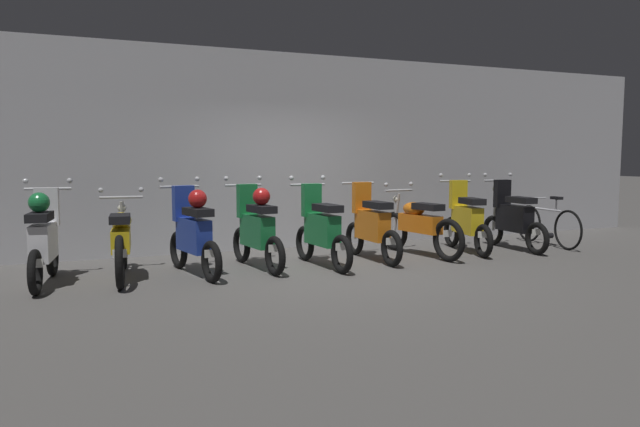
{
  "coord_description": "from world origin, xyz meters",
  "views": [
    {
      "loc": [
        -3.2,
        -7.33,
        1.55
      ],
      "look_at": [
        0.03,
        0.41,
        0.75
      ],
      "focal_mm": 32.83,
      "sensor_mm": 36.0,
      "label": 1
    }
  ],
  "objects_px": {
    "motorbike_slot_6": "(419,225)",
    "motorbike_slot_5": "(371,226)",
    "motorbike_slot_2": "(193,232)",
    "motorbike_slot_4": "(321,230)",
    "bicycle": "(548,225)",
    "motorbike_slot_3": "(256,228)",
    "motorbike_slot_0": "(44,239)",
    "motorbike_slot_1": "(121,240)",
    "motorbike_slot_8": "(513,218)",
    "motorbike_slot_7": "(466,220)"
  },
  "relations": [
    {
      "from": "motorbike_slot_6",
      "to": "motorbike_slot_7",
      "type": "bearing_deg",
      "value": 0.75
    },
    {
      "from": "motorbike_slot_3",
      "to": "motorbike_slot_8",
      "type": "xyz_separation_m",
      "value": [
        4.5,
        -0.0,
        -0.04
      ]
    },
    {
      "from": "motorbike_slot_3",
      "to": "bicycle",
      "type": "bearing_deg",
      "value": 0.97
    },
    {
      "from": "motorbike_slot_2",
      "to": "motorbike_slot_5",
      "type": "bearing_deg",
      "value": 2.2
    },
    {
      "from": "motorbike_slot_4",
      "to": "bicycle",
      "type": "distance_m",
      "value": 4.47
    },
    {
      "from": "motorbike_slot_4",
      "to": "bicycle",
      "type": "xyz_separation_m",
      "value": [
        4.46,
        0.28,
        -0.17
      ]
    },
    {
      "from": "bicycle",
      "to": "motorbike_slot_8",
      "type": "bearing_deg",
      "value": -173.88
    },
    {
      "from": "motorbike_slot_0",
      "to": "motorbike_slot_2",
      "type": "height_order",
      "value": "same"
    },
    {
      "from": "motorbike_slot_2",
      "to": "motorbike_slot_5",
      "type": "height_order",
      "value": "motorbike_slot_2"
    },
    {
      "from": "motorbike_slot_0",
      "to": "bicycle",
      "type": "xyz_separation_m",
      "value": [
        8.05,
        0.11,
        -0.21
      ]
    },
    {
      "from": "motorbike_slot_4",
      "to": "motorbike_slot_6",
      "type": "bearing_deg",
      "value": 8.41
    },
    {
      "from": "motorbike_slot_5",
      "to": "motorbike_slot_6",
      "type": "relative_size",
      "value": 0.87
    },
    {
      "from": "bicycle",
      "to": "motorbike_slot_2",
      "type": "bearing_deg",
      "value": -178.18
    },
    {
      "from": "motorbike_slot_4",
      "to": "motorbike_slot_7",
      "type": "xyz_separation_m",
      "value": [
        2.71,
        0.28,
        0.0
      ]
    },
    {
      "from": "motorbike_slot_1",
      "to": "motorbike_slot_7",
      "type": "distance_m",
      "value": 5.4
    },
    {
      "from": "motorbike_slot_0",
      "to": "motorbike_slot_6",
      "type": "height_order",
      "value": "motorbike_slot_0"
    },
    {
      "from": "motorbike_slot_6",
      "to": "motorbike_slot_5",
      "type": "bearing_deg",
      "value": -174.95
    },
    {
      "from": "motorbike_slot_1",
      "to": "motorbike_slot_8",
      "type": "height_order",
      "value": "motorbike_slot_8"
    },
    {
      "from": "motorbike_slot_3",
      "to": "motorbike_slot_4",
      "type": "height_order",
      "value": "same"
    },
    {
      "from": "motorbike_slot_1",
      "to": "motorbike_slot_5",
      "type": "xyz_separation_m",
      "value": [
        3.59,
        -0.02,
        0.03
      ]
    },
    {
      "from": "motorbike_slot_5",
      "to": "bicycle",
      "type": "bearing_deg",
      "value": 1.52
    },
    {
      "from": "motorbike_slot_4",
      "to": "motorbike_slot_7",
      "type": "distance_m",
      "value": 2.72
    },
    {
      "from": "motorbike_slot_5",
      "to": "motorbike_slot_3",
      "type": "bearing_deg",
      "value": 179.87
    },
    {
      "from": "motorbike_slot_2",
      "to": "motorbike_slot_3",
      "type": "relative_size",
      "value": 0.99
    },
    {
      "from": "motorbike_slot_8",
      "to": "motorbike_slot_1",
      "type": "bearing_deg",
      "value": 179.83
    },
    {
      "from": "motorbike_slot_2",
      "to": "motorbike_slot_8",
      "type": "xyz_separation_m",
      "value": [
        5.4,
        0.11,
        -0.04
      ]
    },
    {
      "from": "motorbike_slot_6",
      "to": "bicycle",
      "type": "relative_size",
      "value": 1.13
    },
    {
      "from": "motorbike_slot_2",
      "to": "motorbike_slot_4",
      "type": "height_order",
      "value": "same"
    },
    {
      "from": "motorbike_slot_1",
      "to": "bicycle",
      "type": "xyz_separation_m",
      "value": [
        7.15,
        0.07,
        -0.13
      ]
    },
    {
      "from": "motorbike_slot_1",
      "to": "bicycle",
      "type": "relative_size",
      "value": 1.13
    },
    {
      "from": "motorbike_slot_1",
      "to": "motorbike_slot_8",
      "type": "bearing_deg",
      "value": -0.17
    },
    {
      "from": "motorbike_slot_3",
      "to": "motorbike_slot_8",
      "type": "relative_size",
      "value": 1.0
    },
    {
      "from": "motorbike_slot_3",
      "to": "motorbike_slot_7",
      "type": "distance_m",
      "value": 3.61
    },
    {
      "from": "motorbike_slot_3",
      "to": "motorbike_slot_8",
      "type": "height_order",
      "value": "same"
    },
    {
      "from": "motorbike_slot_6",
      "to": "motorbike_slot_8",
      "type": "height_order",
      "value": "motorbike_slot_8"
    },
    {
      "from": "motorbike_slot_4",
      "to": "motorbike_slot_5",
      "type": "xyz_separation_m",
      "value": [
        0.9,
        0.19,
        -0.0
      ]
    },
    {
      "from": "motorbike_slot_4",
      "to": "motorbike_slot_8",
      "type": "xyz_separation_m",
      "value": [
        3.6,
        0.19,
        0.0
      ]
    },
    {
      "from": "motorbike_slot_1",
      "to": "motorbike_slot_5",
      "type": "height_order",
      "value": "motorbike_slot_5"
    },
    {
      "from": "motorbike_slot_0",
      "to": "motorbike_slot_4",
      "type": "distance_m",
      "value": 3.59
    },
    {
      "from": "motorbike_slot_7",
      "to": "motorbike_slot_6",
      "type": "bearing_deg",
      "value": -179.25
    },
    {
      "from": "motorbike_slot_4",
      "to": "motorbike_slot_5",
      "type": "relative_size",
      "value": 1.0
    },
    {
      "from": "motorbike_slot_7",
      "to": "motorbike_slot_4",
      "type": "bearing_deg",
      "value": -174.15
    },
    {
      "from": "motorbike_slot_4",
      "to": "bicycle",
      "type": "bearing_deg",
      "value": 3.61
    },
    {
      "from": "motorbike_slot_0",
      "to": "motorbike_slot_1",
      "type": "xyz_separation_m",
      "value": [
        0.9,
        0.04,
        -0.08
      ]
    },
    {
      "from": "motorbike_slot_2",
      "to": "motorbike_slot_5",
      "type": "relative_size",
      "value": 0.99
    },
    {
      "from": "motorbike_slot_1",
      "to": "motorbike_slot_7",
      "type": "bearing_deg",
      "value": 0.74
    },
    {
      "from": "motorbike_slot_6",
      "to": "motorbike_slot_7",
      "type": "xyz_separation_m",
      "value": [
        0.91,
        0.01,
        0.04
      ]
    },
    {
      "from": "motorbike_slot_2",
      "to": "bicycle",
      "type": "bearing_deg",
      "value": 1.82
    },
    {
      "from": "motorbike_slot_2",
      "to": "bicycle",
      "type": "distance_m",
      "value": 6.27
    },
    {
      "from": "motorbike_slot_4",
      "to": "motorbike_slot_6",
      "type": "xyz_separation_m",
      "value": [
        1.8,
        0.27,
        -0.04
      ]
    }
  ]
}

